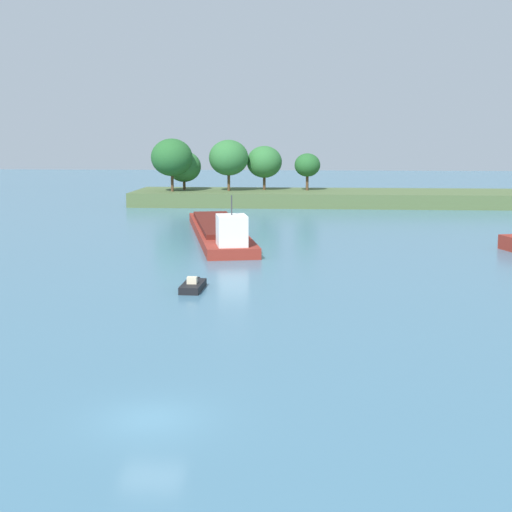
{
  "coord_description": "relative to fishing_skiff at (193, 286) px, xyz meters",
  "views": [
    {
      "loc": [
        6.1,
        -27.13,
        11.11
      ],
      "look_at": [
        1.86,
        32.16,
        1.2
      ],
      "focal_mm": 51.6,
      "sensor_mm": 36.0,
      "label": 1
    }
  ],
  "objects": [
    {
      "name": "treeline_island",
      "position": [
        22.05,
        65.08,
        2.38
      ],
      "size": [
        91.65,
        14.41,
        10.38
      ],
      "color": "#4C6038",
      "rests_on": "ground"
    },
    {
      "name": "cargo_barge",
      "position": [
        -1.29,
        26.69,
        0.57
      ],
      "size": [
        11.18,
        31.09,
        5.61
      ],
      "color": "maroon",
      "rests_on": "ground"
    },
    {
      "name": "ground_plane",
      "position": [
        2.13,
        -24.2,
        -0.29
      ],
      "size": [
        400.0,
        400.0,
        0.0
      ],
      "primitive_type": "plane",
      "color": "teal"
    },
    {
      "name": "fishing_skiff",
      "position": [
        0.0,
        0.0,
        0.0
      ],
      "size": [
        1.5,
        4.0,
        1.02
      ],
      "color": "black",
      "rests_on": "ground"
    }
  ]
}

